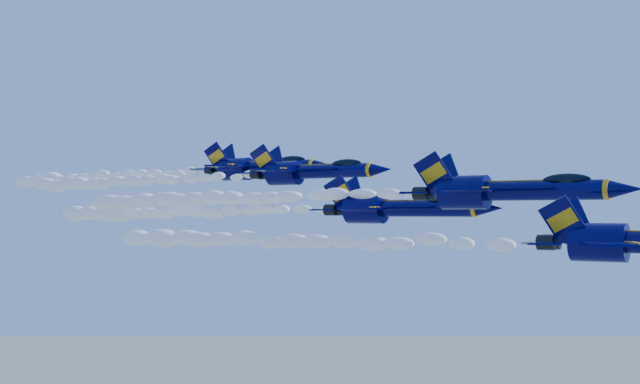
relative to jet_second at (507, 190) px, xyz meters
The scene contains 9 objects.
smoke_trail_jet_lead 15.95m from the jet_second, 147.64° to the right, with size 36.44×1.70×1.53m, color white.
jet_second is the anchor object (origin of this frame).
smoke_trail_jet_second 25.51m from the jet_second, behind, with size 36.44×1.90×1.71m, color white.
jet_third 12.91m from the jet_second, 155.98° to the left, with size 16.78×13.77×6.24m.
smoke_trail_jet_third 37.54m from the jet_second, behind, with size 36.44×1.87×1.68m, color white.
jet_fourth 27.15m from the jet_second, 156.30° to the left, with size 16.50×13.54×6.13m.
smoke_trail_jet_fourth 51.23m from the jet_second, 167.75° to the left, with size 36.44×1.84×1.66m, color white.
jet_fifth 40.74m from the jet_second, 154.03° to the left, with size 17.70×14.52×6.58m.
smoke_trail_jet_fifth 64.83m from the jet_second, 164.08° to the left, with size 36.44×1.97×1.78m, color white.
Camera 1 is at (28.32, -58.93, 151.75)m, focal length 45.00 mm.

